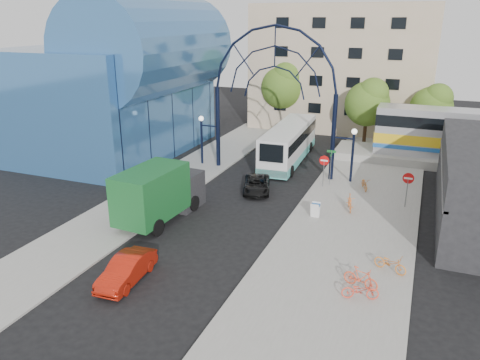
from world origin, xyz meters
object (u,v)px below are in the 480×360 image
at_px(gateway_arch, 274,71).
at_px(bike_near_a, 365,184).
at_px(tree_north_c, 433,105).
at_px(stop_sign, 324,163).
at_px(bike_far_b, 361,278).
at_px(street_name_sign, 331,160).
at_px(sandwich_board, 315,208).
at_px(tree_north_a, 369,101).
at_px(city_bus, 289,143).
at_px(black_suv, 257,184).
at_px(bike_near_b, 350,203).
at_px(bike_far_a, 390,263).
at_px(green_truck, 160,192).
at_px(do_not_enter_sign, 408,182).
at_px(bike_far_c, 360,290).
at_px(tree_north_b, 284,85).
at_px(red_sedan, 127,270).

relative_size(gateway_arch, bike_near_a, 7.83).
height_order(tree_north_c, bike_near_a, tree_north_c).
distance_m(stop_sign, bike_far_b, 14.46).
relative_size(street_name_sign, sandwich_board, 2.83).
relative_size(tree_north_a, city_bus, 0.58).
xyz_separation_m(city_bus, black_suv, (0.02, -8.66, -1.14)).
bearing_deg(bike_near_b, bike_far_a, -80.54).
height_order(street_name_sign, bike_near_a, street_name_sign).
xyz_separation_m(tree_north_a, green_truck, (-9.94, -23.66, -2.78)).
bearing_deg(stop_sign, do_not_enter_sign, -17.88).
distance_m(street_name_sign, bike_far_a, 13.36).
bearing_deg(bike_far_b, city_bus, 41.62).
xyz_separation_m(street_name_sign, bike_near_a, (2.68, -0.05, -1.55)).
distance_m(black_suv, bike_far_c, 15.13).
bearing_deg(gateway_arch, street_name_sign, -15.07).
distance_m(street_name_sign, bike_far_c, 15.90).
relative_size(do_not_enter_sign, green_truck, 0.34).
relative_size(tree_north_b, bike_near_a, 4.59).
relative_size(red_sedan, bike_far_c, 2.32).
relative_size(stop_sign, sandwich_board, 2.53).
bearing_deg(bike_near_b, gateway_arch, 126.97).
bearing_deg(tree_north_a, green_truck, -112.80).
bearing_deg(stop_sign, bike_near_b, -55.83).
height_order(do_not_enter_sign, red_sedan, do_not_enter_sign).
xyz_separation_m(sandwich_board, bike_far_b, (4.01, -7.55, -0.09)).
bearing_deg(city_bus, bike_far_b, -67.10).
bearing_deg(bike_far_b, stop_sign, 35.61).
distance_m(tree_north_a, green_truck, 25.81).
distance_m(do_not_enter_sign, sandwich_board, 6.85).
relative_size(city_bus, bike_near_b, 6.74).
height_order(black_suv, bike_far_a, black_suv).
xyz_separation_m(city_bus, red_sedan, (-1.66, -23.09, -1.06)).
bearing_deg(bike_far_a, tree_north_b, 49.12).
bearing_deg(tree_north_a, city_bus, -126.10).
bearing_deg(stop_sign, bike_far_b, -70.50).
distance_m(tree_north_c, bike_near_b, 20.77).
xyz_separation_m(street_name_sign, black_suv, (-4.89, -3.32, -1.55)).
bearing_deg(red_sedan, do_not_enter_sign, 46.87).
distance_m(bike_near_a, bike_far_b, 14.23).
bearing_deg(stop_sign, bike_far_a, -62.29).
bearing_deg(sandwich_board, city_bus, 113.92).
height_order(stop_sign, do_not_enter_sign, stop_sign).
height_order(city_bus, bike_near_b, city_bus).
distance_m(green_truck, red_sedan, 7.90).
bearing_deg(city_bus, sandwich_board, -68.70).
relative_size(stop_sign, red_sedan, 0.62).
distance_m(street_name_sign, red_sedan, 18.98).
xyz_separation_m(do_not_enter_sign, sandwich_board, (-5.40, -4.02, -1.23)).
relative_size(street_name_sign, bike_near_a, 1.61).
xyz_separation_m(do_not_enter_sign, street_name_sign, (-5.80, 2.60, 0.15)).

